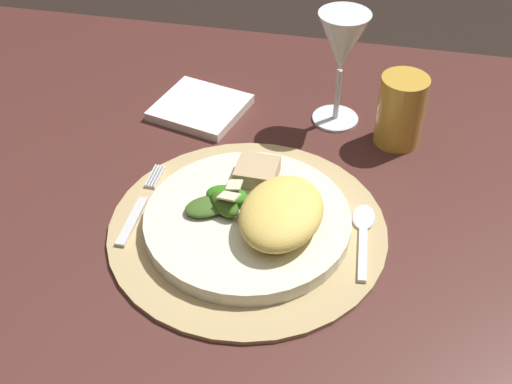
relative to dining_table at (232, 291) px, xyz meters
name	(u,v)px	position (x,y,z in m)	size (l,w,h in m)	color
dining_table	(232,291)	(0.00, 0.00, 0.00)	(1.25, 0.90, 0.76)	#4C2723
placemat	(248,228)	(0.04, -0.06, 0.19)	(0.34, 0.34, 0.01)	tan
dinner_plate	(248,221)	(0.04, -0.06, 0.20)	(0.25, 0.25, 0.02)	silver
pasta_serving	(281,213)	(0.08, -0.07, 0.24)	(0.13, 0.10, 0.04)	#EAC95C
salad_greens	(220,201)	(0.00, -0.05, 0.22)	(0.08, 0.07, 0.03)	#3D6022
bread_piece	(257,172)	(0.03, 0.01, 0.23)	(0.05, 0.05, 0.02)	tan
fork	(139,207)	(-0.10, -0.05, 0.20)	(0.01, 0.15, 0.00)	silver
spoon	(363,227)	(0.18, -0.03, 0.20)	(0.03, 0.13, 0.01)	silver
napkin	(200,108)	(-0.09, 0.18, 0.20)	(0.13, 0.12, 0.01)	white
wine_glass	(342,47)	(0.11, 0.20, 0.31)	(0.07, 0.07, 0.17)	silver
amber_tumbler	(401,111)	(0.21, 0.17, 0.24)	(0.07, 0.07, 0.10)	gold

